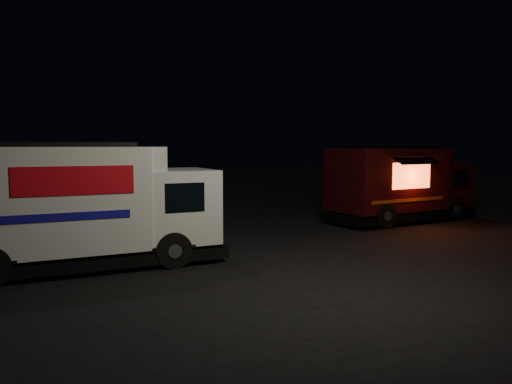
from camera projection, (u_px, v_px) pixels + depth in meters
name	position (u px, v px, depth m)	size (l,w,h in m)	color
ground	(264.00, 257.00, 12.40)	(80.00, 80.00, 0.00)	black
white_truck	(84.00, 205.00, 11.23)	(6.24, 2.13, 2.83)	silver
red_truck	(402.00, 183.00, 18.29)	(5.95, 2.19, 2.77)	#3A0A0F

